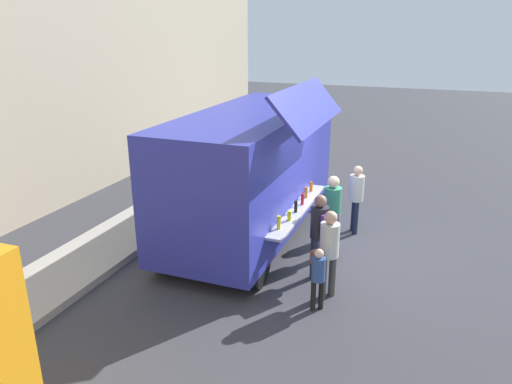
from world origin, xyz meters
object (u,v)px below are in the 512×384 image
(customer_mid_with_backpack, at_px, (321,228))
(customer_front_ordering, at_px, (332,209))
(customer_rear_waiting, at_px, (329,247))
(child_near_queue, at_px, (318,274))
(trash_bin, at_px, (235,158))
(food_truck_main, at_px, (253,169))
(customer_extra_browsing, at_px, (356,193))

(customer_mid_with_backpack, bearing_deg, customer_front_ordering, -56.00)
(customer_rear_waiting, height_order, child_near_queue, customer_rear_waiting)
(trash_bin, relative_size, customer_front_ordering, 0.55)
(customer_mid_with_backpack, xyz_separation_m, customer_rear_waiting, (-0.66, -0.30, -0.05))
(customer_rear_waiting, xyz_separation_m, child_near_queue, (-0.45, 0.06, -0.29))
(food_truck_main, distance_m, customer_mid_with_backpack, 2.53)
(food_truck_main, relative_size, customer_mid_with_backpack, 3.58)
(customer_front_ordering, relative_size, customer_extra_browsing, 1.08)
(child_near_queue, bearing_deg, trash_bin, -7.11)
(customer_mid_with_backpack, relative_size, child_near_queue, 1.47)
(customer_mid_with_backpack, distance_m, customer_rear_waiting, 0.72)
(food_truck_main, distance_m, trash_bin, 5.03)
(customer_front_ordering, bearing_deg, customer_mid_with_backpack, 109.74)
(customer_mid_with_backpack, relative_size, customer_extra_browsing, 1.03)
(customer_mid_with_backpack, bearing_deg, trash_bin, -20.31)
(customer_front_ordering, distance_m, customer_rear_waiting, 1.67)
(trash_bin, relative_size, customer_mid_with_backpack, 0.58)
(customer_rear_waiting, bearing_deg, customer_extra_browsing, -51.05)
(customer_extra_browsing, xyz_separation_m, child_near_queue, (-3.48, 0.02, -0.29))
(customer_front_ordering, relative_size, child_near_queue, 1.54)
(customer_mid_with_backpack, bearing_deg, food_truck_main, -4.51)
(customer_front_ordering, xyz_separation_m, customer_rear_waiting, (-1.64, -0.30, -0.07))
(trash_bin, bearing_deg, customer_mid_with_backpack, -143.97)
(trash_bin, bearing_deg, food_truck_main, -151.86)
(customer_front_ordering, height_order, child_near_queue, customer_front_ordering)
(customer_rear_waiting, distance_m, customer_extra_browsing, 3.03)
(customer_mid_with_backpack, distance_m, child_near_queue, 1.18)
(customer_extra_browsing, bearing_deg, customer_front_ordering, 59.32)
(trash_bin, distance_m, customer_mid_with_backpack, 7.28)
(food_truck_main, xyz_separation_m, customer_extra_browsing, (0.84, -2.20, -0.59))
(customer_extra_browsing, bearing_deg, customer_mid_with_backpack, 63.87)
(child_near_queue, bearing_deg, customer_rear_waiting, -47.28)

